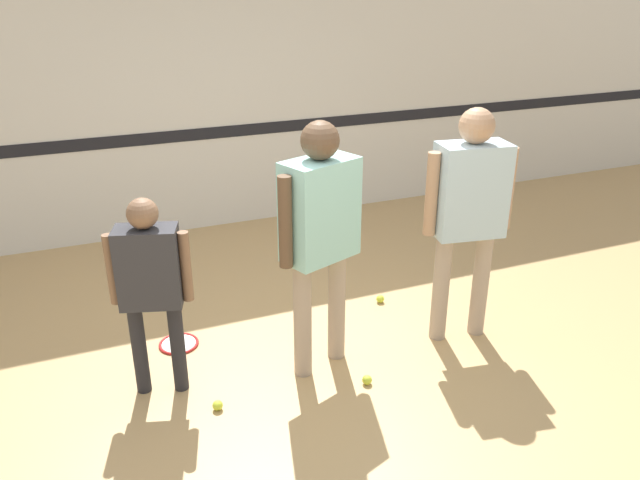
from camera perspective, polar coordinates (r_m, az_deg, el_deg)
The scene contains 10 objects.
ground_plane at distance 4.32m, azimuth -1.56°, elevation -12.97°, with size 16.00×16.00×0.00m, color tan.
wall_back at distance 6.51m, azimuth -11.66°, elevation 14.39°, with size 16.00×0.07×3.20m.
person_instructor at distance 4.00m, azimuth 0.00°, elevation 1.56°, with size 0.62×0.42×1.74m.
person_student_left at distance 3.97m, azimuth -15.27°, elevation -3.30°, with size 0.49×0.31×1.34m.
person_student_right at distance 4.49m, azimuth 13.48°, elevation 3.38°, with size 0.65×0.34×1.74m.
racket_spare_on_floor at distance 4.83m, azimuth -12.82°, elevation -9.11°, with size 0.31×0.51×0.03m.
tennis_ball_near_instructor at distance 4.30m, azimuth 4.32°, elevation -12.63°, with size 0.07×0.07×0.07m, color #CCE038.
tennis_ball_by_spare_racket at distance 4.82m, azimuth -13.13°, elevation -8.92°, with size 0.07×0.07×0.07m, color #CCE038.
tennis_ball_stray_left at distance 4.13m, azimuth -9.34°, elevation -14.69°, with size 0.07×0.07×0.07m, color #CCE038.
tennis_ball_stray_right at distance 5.27m, azimuth 5.53°, elevation -5.38°, with size 0.07×0.07×0.07m, color #CCE038.
Camera 1 is at (-1.21, -3.26, 2.55)m, focal length 35.00 mm.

